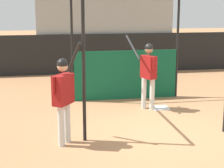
% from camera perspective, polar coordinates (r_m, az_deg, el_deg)
% --- Properties ---
extents(ground_plane, '(60.00, 60.00, 0.00)m').
position_cam_1_polar(ground_plane, '(8.32, 7.10, -7.14)').
color(ground_plane, '#A8754C').
extents(outfield_wall, '(24.00, 0.12, 1.54)m').
position_cam_1_polar(outfield_wall, '(14.80, -0.81, 4.68)').
color(outfield_wall, black).
rests_on(outfield_wall, ground).
extents(bleacher_section, '(5.40, 3.20, 3.22)m').
position_cam_1_polar(bleacher_section, '(16.35, -1.77, 8.37)').
color(bleacher_section, '#9E9E99').
rests_on(bleacher_section, ground).
extents(batting_cage, '(3.12, 3.20, 2.91)m').
position_cam_1_polar(batting_cage, '(10.13, 2.84, 3.82)').
color(batting_cage, black).
rests_on(batting_cage, ground).
extents(home_plate, '(0.44, 0.44, 0.02)m').
position_cam_1_polar(home_plate, '(10.06, 7.38, -3.63)').
color(home_plate, white).
rests_on(home_plate, ground).
extents(player_batter, '(0.70, 0.78, 1.92)m').
position_cam_1_polar(player_batter, '(9.72, 5.50, 2.15)').
color(player_batter, silver).
rests_on(player_batter, ground).
extents(player_waiting, '(0.62, 0.82, 2.03)m').
position_cam_1_polar(player_waiting, '(7.31, -7.40, -1.37)').
color(player_waiting, silver).
rests_on(player_waiting, ground).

